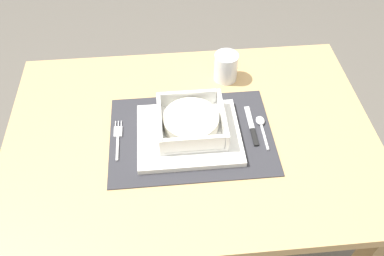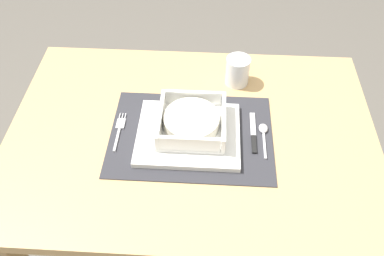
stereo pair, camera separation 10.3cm
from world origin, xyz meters
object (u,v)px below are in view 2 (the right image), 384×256
(fork, at_px, (120,128))
(spoon, at_px, (263,132))
(porridge_bowl, at_px, (192,122))
(butter_knife, at_px, (253,135))
(drinking_glass, at_px, (237,72))
(dining_table, at_px, (191,158))

(fork, distance_m, spoon, 0.38)
(porridge_bowl, bearing_deg, butter_knife, -1.69)
(fork, height_order, drinking_glass, drinking_glass)
(butter_knife, height_order, drinking_glass, drinking_glass)
(drinking_glass, bearing_deg, dining_table, -120.37)
(porridge_bowl, bearing_deg, spoon, 1.66)
(spoon, bearing_deg, drinking_glass, 108.21)
(porridge_bowl, distance_m, spoon, 0.19)
(butter_knife, bearing_deg, fork, -178.61)
(dining_table, distance_m, spoon, 0.23)
(spoon, bearing_deg, dining_table, -178.32)
(porridge_bowl, xyz_separation_m, drinking_glass, (0.12, 0.21, -0.00))
(fork, bearing_deg, drinking_glass, 37.51)
(dining_table, xyz_separation_m, spoon, (0.19, 0.01, 0.12))
(porridge_bowl, bearing_deg, fork, -179.44)
(porridge_bowl, height_order, drinking_glass, drinking_glass)
(porridge_bowl, relative_size, drinking_glass, 2.00)
(dining_table, bearing_deg, butter_knife, -1.32)
(spoon, bearing_deg, porridge_bowl, -178.62)
(dining_table, height_order, drinking_glass, drinking_glass)
(porridge_bowl, distance_m, butter_knife, 0.17)
(porridge_bowl, xyz_separation_m, spoon, (0.19, 0.01, -0.03))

